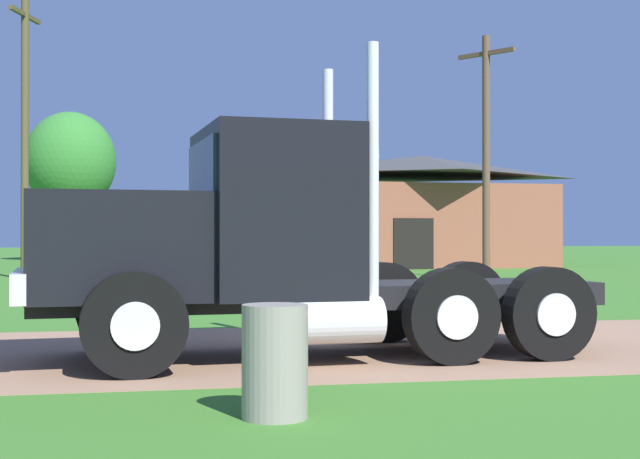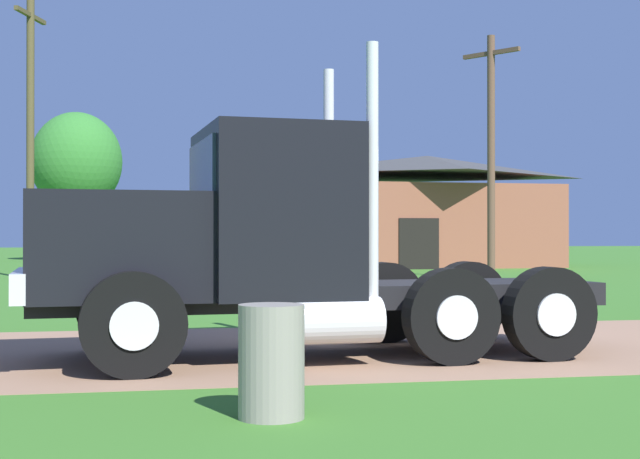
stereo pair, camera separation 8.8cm
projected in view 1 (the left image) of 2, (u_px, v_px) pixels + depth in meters
The scene contains 8 objects.
ground_plane at pixel (387, 347), 11.98m from camera, with size 200.00×200.00×0.00m, color #397025.
dirt_track at pixel (387, 347), 11.98m from camera, with size 120.00×5.63×0.01m, color #987156.
truck_foreground_white at pixel (252, 249), 10.84m from camera, with size 7.15×3.03×3.67m.
steel_barrel at pixel (275, 361), 7.32m from camera, with size 0.54×0.54×0.92m, color gray.
shed_building at pixel (422, 213), 42.82m from camera, with size 11.65×7.60×5.21m.
utility_pole_near at pixel (25, 130), 30.38m from camera, with size 0.81×2.14×9.44m.
utility_pole_far at pixel (486, 150), 30.81m from camera, with size 1.39×1.88×8.23m.
tree_mid at pixel (70, 162), 52.16m from camera, with size 5.17×5.17×8.54m.
Camera 1 is at (-3.24, -11.58, 1.48)m, focal length 51.12 mm.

